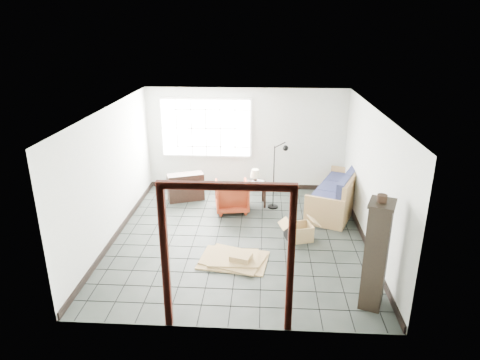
# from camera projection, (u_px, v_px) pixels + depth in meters

# --- Properties ---
(ground) EXTENTS (5.50, 5.50, 0.00)m
(ground) POSITION_uv_depth(u_px,v_px,m) (239.00, 237.00, 8.65)
(ground) COLOR black
(ground) RESTS_ON ground
(room_shell) EXTENTS (5.02, 5.52, 2.61)m
(room_shell) POSITION_uv_depth(u_px,v_px,m) (239.00, 157.00, 8.10)
(room_shell) COLOR silver
(room_shell) RESTS_ON ground
(window_panel) EXTENTS (2.32, 0.08, 1.52)m
(window_panel) POSITION_uv_depth(u_px,v_px,m) (206.00, 128.00, 10.68)
(window_panel) COLOR silver
(window_panel) RESTS_ON ground
(doorway_trim) EXTENTS (1.80, 0.08, 2.20)m
(doorway_trim) POSITION_uv_depth(u_px,v_px,m) (227.00, 240.00, 5.65)
(doorway_trim) COLOR #3E140E
(doorway_trim) RESTS_ON ground
(futon_sofa) EXTENTS (1.63, 2.38, 0.99)m
(futon_sofa) POSITION_uv_depth(u_px,v_px,m) (339.00, 195.00, 9.82)
(futon_sofa) COLOR #A07248
(futon_sofa) RESTS_ON ground
(armchair) EXTENTS (0.84, 0.80, 0.75)m
(armchair) POSITION_uv_depth(u_px,v_px,m) (232.00, 195.00, 9.77)
(armchair) COLOR maroon
(armchair) RESTS_ON ground
(side_table) EXTENTS (0.55, 0.55, 0.54)m
(side_table) POSITION_uv_depth(u_px,v_px,m) (256.00, 187.00, 10.05)
(side_table) COLOR black
(side_table) RESTS_ON ground
(table_lamp) EXTENTS (0.31, 0.31, 0.36)m
(table_lamp) POSITION_uv_depth(u_px,v_px,m) (255.00, 174.00, 9.88)
(table_lamp) COLOR black
(table_lamp) RESTS_ON side_table
(projector) EXTENTS (0.31, 0.28, 0.09)m
(projector) POSITION_uv_depth(u_px,v_px,m) (258.00, 183.00, 9.92)
(projector) COLOR silver
(projector) RESTS_ON side_table
(floor_lamp) EXTENTS (0.46, 0.29, 1.60)m
(floor_lamp) POSITION_uv_depth(u_px,v_px,m) (279.00, 174.00, 9.72)
(floor_lamp) COLOR black
(floor_lamp) RESTS_ON ground
(console_shelf) EXTENTS (0.92, 0.62, 0.67)m
(console_shelf) POSITION_uv_depth(u_px,v_px,m) (186.00, 187.00, 10.36)
(console_shelf) COLOR black
(console_shelf) RESTS_ON ground
(tall_shelf) EXTENTS (0.50, 0.56, 1.71)m
(tall_shelf) POSITION_uv_depth(u_px,v_px,m) (376.00, 254.00, 6.31)
(tall_shelf) COLOR black
(tall_shelf) RESTS_ON ground
(pot) EXTENTS (0.17, 0.17, 0.11)m
(pot) POSITION_uv_depth(u_px,v_px,m) (382.00, 198.00, 6.01)
(pot) COLOR black
(pot) RESTS_ON tall_shelf
(open_box) EXTENTS (0.86, 0.58, 0.45)m
(open_box) POSITION_uv_depth(u_px,v_px,m) (299.00, 232.00, 8.51)
(open_box) COLOR #A4814F
(open_box) RESTS_ON ground
(cardboard_pile) EXTENTS (1.33, 1.10, 0.18)m
(cardboard_pile) POSITION_uv_depth(u_px,v_px,m) (235.00, 259.00, 7.77)
(cardboard_pile) COLOR #A4814F
(cardboard_pile) RESTS_ON ground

